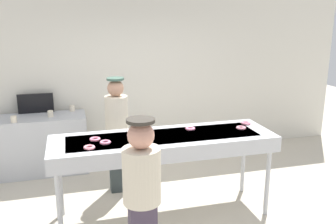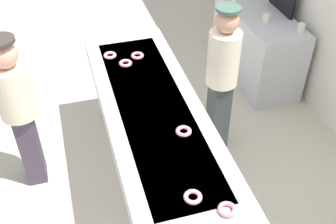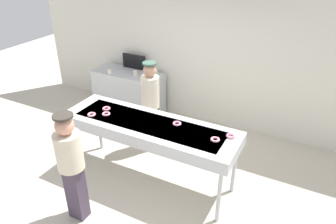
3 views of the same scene
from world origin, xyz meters
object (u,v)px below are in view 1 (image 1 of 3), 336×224
object	(u,v)px
strawberry_donut_0	(95,139)
strawberry_donut_4	(105,142)
strawberry_donut_1	(241,128)
strawberry_donut_2	(89,147)
prep_counter	(38,145)
worker_baker	(117,129)
customer_waiting	(142,193)
fryer_conveyor	(164,143)
paper_cup_1	(50,114)
paper_cup_0	(72,108)
paper_cup_2	(14,119)
strawberry_donut_5	(190,129)
menu_display	(36,103)
strawberry_donut_3	(246,123)

from	to	relation	value
strawberry_donut_0	strawberry_donut_4	distance (m)	0.17
strawberry_donut_1	strawberry_donut_2	xyz separation A→B (m)	(-1.91, -0.22, 0.00)
strawberry_donut_1	prep_counter	xyz separation A→B (m)	(-2.61, 1.79, -0.60)
strawberry_donut_1	worker_baker	xyz separation A→B (m)	(-1.47, 0.81, -0.15)
worker_baker	customer_waiting	bearing A→B (deg)	103.02
fryer_conveyor	prep_counter	world-z (taller)	fryer_conveyor
worker_baker	paper_cup_1	world-z (taller)	worker_baker
prep_counter	strawberry_donut_2	bearing A→B (deg)	-70.66
paper_cup_0	paper_cup_2	distance (m)	0.96
strawberry_donut_1	strawberry_donut_5	distance (m)	0.65
strawberry_donut_5	worker_baker	size ratio (longest dim) A/B	0.08
strawberry_donut_1	menu_display	distance (m)	3.32
strawberry_donut_3	worker_baker	size ratio (longest dim) A/B	0.08
prep_counter	paper_cup_0	bearing A→B (deg)	21.41
strawberry_donut_0	paper_cup_0	world-z (taller)	strawberry_donut_0
paper_cup_0	paper_cup_1	size ratio (longest dim) A/B	1.00
fryer_conveyor	worker_baker	size ratio (longest dim) A/B	1.64
strawberry_donut_1	strawberry_donut_3	xyz separation A→B (m)	(0.16, 0.18, 0.00)
menu_display	customer_waiting	bearing A→B (deg)	-70.92
strawberry_donut_3	customer_waiting	bearing A→B (deg)	-141.87
strawberry_donut_5	strawberry_donut_3	bearing A→B (deg)	2.89
menu_display	paper_cup_0	bearing A→B (deg)	-4.38
fryer_conveyor	paper_cup_1	xyz separation A→B (m)	(-1.37, 1.75, 0.01)
paper_cup_1	paper_cup_0	bearing A→B (deg)	39.77
fryer_conveyor	prep_counter	xyz separation A→B (m)	(-1.59, 1.80, -0.49)
fryer_conveyor	strawberry_donut_0	xyz separation A→B (m)	(-0.81, 0.05, 0.11)
paper_cup_0	menu_display	bearing A→B (deg)	175.62
strawberry_donut_2	paper_cup_0	size ratio (longest dim) A/B	1.30
strawberry_donut_2	worker_baker	size ratio (longest dim) A/B	0.08
strawberry_donut_3	strawberry_donut_5	bearing A→B (deg)	-177.11
worker_baker	paper_cup_0	bearing A→B (deg)	-50.25
fryer_conveyor	strawberry_donut_5	bearing A→B (deg)	21.25
strawberry_donut_5	prep_counter	bearing A→B (deg)	140.09
fryer_conveyor	prep_counter	bearing A→B (deg)	131.47
menu_display	fryer_conveyor	bearing A→B (deg)	-52.36
strawberry_donut_3	paper_cup_0	world-z (taller)	strawberry_donut_3
fryer_conveyor	strawberry_donut_1	distance (m)	1.02
paper_cup_2	strawberry_donut_0	bearing A→B (deg)	-54.75
strawberry_donut_2	customer_waiting	bearing A→B (deg)	-66.51
fryer_conveyor	prep_counter	size ratio (longest dim) A/B	1.77
prep_counter	paper_cup_0	distance (m)	0.79
strawberry_donut_4	strawberry_donut_5	world-z (taller)	same
strawberry_donut_5	worker_baker	distance (m)	1.08
fryer_conveyor	strawberry_donut_3	world-z (taller)	strawberry_donut_3
strawberry_donut_0	strawberry_donut_3	bearing A→B (deg)	4.00
strawberry_donut_2	worker_baker	bearing A→B (deg)	67.18
paper_cup_1	paper_cup_2	bearing A→B (deg)	-159.86
strawberry_donut_0	menu_display	size ratio (longest dim) A/B	0.23
strawberry_donut_0	paper_cup_0	size ratio (longest dim) A/B	1.30
prep_counter	paper_cup_2	size ratio (longest dim) A/B	15.58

